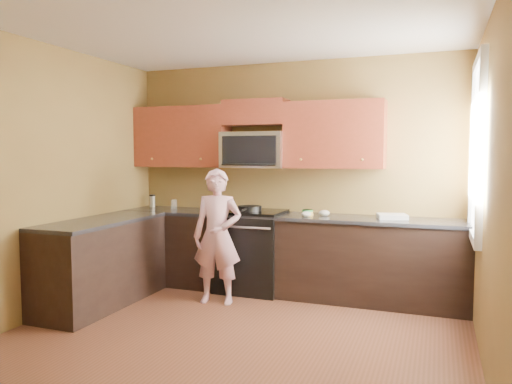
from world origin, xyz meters
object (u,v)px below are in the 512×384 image
at_px(travel_mug, 152,207).
at_px(butter_tub, 308,216).
at_px(stove, 251,250).
at_px(frying_pan, 250,211).
at_px(woman, 217,236).
at_px(microwave, 255,168).

bearing_deg(travel_mug, butter_tub, -5.40).
xyz_separation_m(stove, frying_pan, (-0.00, -0.04, 0.47)).
distance_m(woman, butter_tub, 1.04).
bearing_deg(frying_pan, butter_tub, -3.27).
height_order(microwave, travel_mug, microwave).
bearing_deg(butter_tub, frying_pan, -179.23).
bearing_deg(microwave, woman, -103.31).
relative_size(woman, butter_tub, 11.88).
bearing_deg(travel_mug, microwave, -1.66).
bearing_deg(woman, microwave, 67.82).
bearing_deg(travel_mug, frying_pan, -8.31).
relative_size(stove, frying_pan, 1.95).
relative_size(stove, travel_mug, 5.88).
xyz_separation_m(microwave, travel_mug, (-1.45, 0.04, -0.53)).
bearing_deg(woman, butter_tub, 23.72).
bearing_deg(stove, woman, -106.03).
bearing_deg(travel_mug, stove, -6.58).
distance_m(stove, frying_pan, 0.48).
distance_m(woman, travel_mug, 1.49).
bearing_deg(stove, microwave, 90.00).
distance_m(microwave, frying_pan, 0.53).
xyz_separation_m(stove, travel_mug, (-1.45, 0.17, 0.45)).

